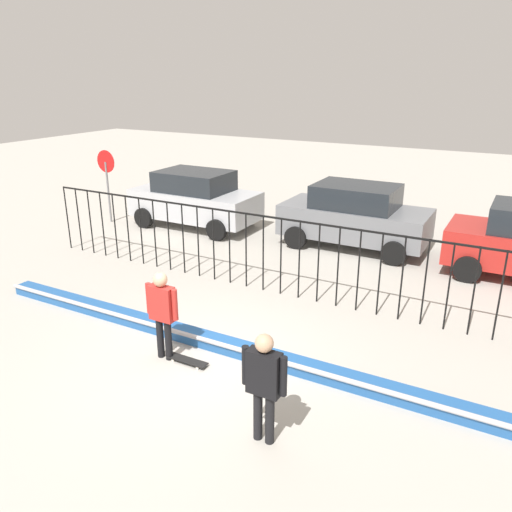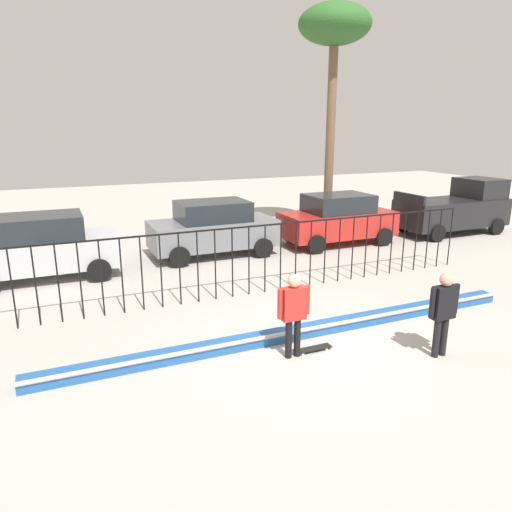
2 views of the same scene
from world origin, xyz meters
name	(u,v)px [view 1 (image 1 of 2)]	position (x,y,z in m)	size (l,w,h in m)	color
ground_plane	(196,362)	(0.00, 0.00, 0.00)	(60.00, 60.00, 0.00)	#ADA89E
bowl_coping_ledge	(214,342)	(0.00, 0.61, 0.12)	(11.00, 0.40, 0.27)	#235699
perimeter_fence	(281,248)	(0.00, 3.50, 1.15)	(14.04, 0.04, 1.87)	black
skateboarder	(162,308)	(-0.59, -0.13, 1.01)	(0.68, 0.26, 1.69)	black
skateboard	(187,360)	(-0.12, -0.09, 0.06)	(0.80, 0.20, 0.07)	black
camera_operator	(264,379)	(2.05, -1.24, 1.02)	(0.69, 0.26, 1.71)	black
parked_car_silver	(195,199)	(-5.02, 7.19, 0.97)	(4.30, 2.12, 1.90)	#B7BABF
parked_car_gray	(355,216)	(0.40, 7.67, 0.97)	(4.30, 2.12, 1.90)	slate
stop_sign	(107,176)	(-7.99, 6.24, 1.62)	(0.76, 0.07, 2.50)	slate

